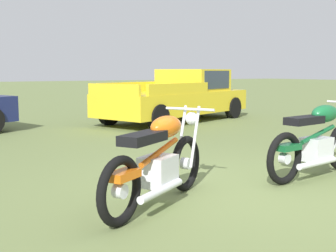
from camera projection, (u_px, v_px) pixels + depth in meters
ground_plane at (249, 190)px, 5.31m from camera, size 120.00×120.00×0.00m
motorcycle_orange at (159, 161)px, 4.65m from camera, size 1.83×1.24×1.02m
motorcycle_green at (317, 141)px, 5.95m from camera, size 2.03×0.69×1.02m
pickup_truck_yellow at (181, 95)px, 12.75m from camera, size 5.32×3.41×1.49m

